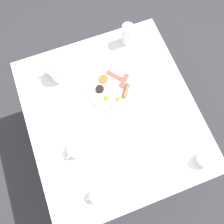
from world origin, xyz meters
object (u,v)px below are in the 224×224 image
Objects in this scene: teacup_with_saucer_left at (76,150)px; fork_by_plate at (146,53)px; water_glass_tall at (127,34)px; fork_spare at (164,172)px; breakfast_plate at (113,88)px; teacup_with_saucer_right at (204,160)px; spoon_for_tea at (155,90)px; knife_by_plate at (181,119)px; creamer_jug at (96,196)px; napkin_folded at (125,187)px; teapot_near at (58,72)px.

fork_by_plate is at bearing -143.94° from teacup_with_saucer_left.
water_glass_tall reaches higher than fork_spare.
teacup_with_saucer_right reaches higher than breakfast_plate.
fork_by_plate is at bearing -100.65° from spoon_for_tea.
knife_by_plate is at bearing 92.41° from fork_by_plate.
spoon_for_tea is at bearing -161.71° from teacup_with_saucer_left.
creamer_jug reaches higher than breakfast_plate.
spoon_for_tea is (-0.38, -0.47, -0.00)m from napkin_folded.
teacup_with_saucer_right is 0.46m from napkin_folded.
water_glass_tall reaches higher than teapot_near.
water_glass_tall is 0.93m from napkin_folded.
breakfast_plate is 1.89× the size of fork_spare.
napkin_folded reaches higher than fork_spare.
creamer_jug reaches higher than knife_by_plate.
spoon_for_tea is at bearing -140.33° from creamer_jug.
creamer_jug is at bearing 39.67° from spoon_for_tea.
water_glass_tall is 0.92× the size of fork_by_plate.
teapot_near is at bearing -64.12° from fork_spare.
breakfast_plate is 1.91× the size of napkin_folded.
water_glass_tall is at bearing 34.27° from teapot_near.
teacup_with_saucer_right is 0.62m from creamer_jug.
creamer_jug is (0.02, 0.75, -0.03)m from teapot_near.
teacup_with_saucer_left reaches higher than napkin_folded.
teacup_with_saucer_right is 0.23m from fork_spare.
napkin_folded is 1.05× the size of fork_by_plate.
fork_spare is at bearing 82.42° from water_glass_tall.
teapot_near is at bearing -91.63° from creamer_jug.
fork_by_plate is at bearing -87.59° from knife_by_plate.
creamer_jug is at bearing 61.02° from breakfast_plate.
water_glass_tall reaches higher than teacup_with_saucer_left.
breakfast_plate is 0.33m from fork_by_plate.
creamer_jug is at bearing 20.05° from knife_by_plate.
fork_by_plate is (-0.09, 0.13, -0.07)m from water_glass_tall.
fork_by_plate is 1.23× the size of spoon_for_tea.
spoon_for_tea and fork_spare have the same top height.
fork_spare is at bearing 146.09° from teacup_with_saucer_left.
breakfast_plate is 0.66m from teacup_with_saucer_right.
fork_by_plate is 0.76m from fork_spare.
knife_by_plate is at bearing 99.81° from water_glass_tall.
teacup_with_saucer_right is 0.95× the size of fork_spare.
fork_spare is (0.22, 0.24, -0.00)m from knife_by_plate.
teacup_with_saucer_left is 0.34m from napkin_folded.
teacup_with_saucer_right is 0.96× the size of napkin_folded.
teapot_near is 0.49m from teacup_with_saucer_left.
fork_by_plate is at bearing -105.31° from fork_spare.
knife_by_plate is at bearing 133.60° from breakfast_plate.
water_glass_tall is 1.74× the size of creamer_jug.
spoon_for_tea is (-0.53, 0.30, -0.05)m from teapot_near.
teapot_near reaches higher than breakfast_plate.
teapot_near is at bearing -79.37° from napkin_folded.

